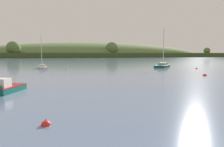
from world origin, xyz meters
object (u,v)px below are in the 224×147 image
Objects in this scene: sailboat_midwater_white at (163,66)px; mooring_buoy_off_fishing_boat at (205,76)px; mooring_buoy_far_upstream at (67,70)px; mooring_buoy_midchannel at (197,69)px; fishing_boat_moored at (5,90)px; sailboat_near_mooring at (42,68)px; mooring_buoy_foreground at (46,125)px.

mooring_buoy_off_fishing_boat is (-3.86, -26.34, -0.16)m from sailboat_midwater_white.
mooring_buoy_far_upstream is at bearing 142.39° from mooring_buoy_off_fishing_boat.
fishing_boat_moored is at bearing -147.21° from mooring_buoy_midchannel.
fishing_boat_moored is at bearing -161.72° from mooring_buoy_off_fishing_boat.
mooring_buoy_off_fishing_boat is (34.16, -26.94, -0.23)m from sailboat_near_mooring.
sailboat_near_mooring is 38.02m from sailboat_midwater_white.
fishing_boat_moored reaches higher than mooring_buoy_off_fishing_boat.
mooring_buoy_foreground is 54.72m from mooring_buoy_midchannel.
fishing_boat_moored is 51.42m from mooring_buoy_midchannel.
mooring_buoy_far_upstream is at bearing 139.48° from sailboat_midwater_white.
sailboat_midwater_white reaches higher than fishing_boat_moored.
fishing_boat_moored is at bearing 167.16° from sailboat_near_mooring.
fishing_boat_moored is (-37.47, -37.44, 0.19)m from sailboat_midwater_white.
mooring_buoy_far_upstream is at bearing -144.27° from sailboat_near_mooring.
mooring_buoy_far_upstream is (-27.04, 20.83, 0.00)m from mooring_buoy_off_fishing_boat.
sailboat_near_mooring reaches higher than mooring_buoy_off_fishing_boat.
fishing_boat_moored reaches higher than mooring_buoy_foreground.
mooring_buoy_foreground is at bearing 43.36° from fishing_boat_moored.
mooring_buoy_foreground is at bearing -140.53° from mooring_buoy_off_fishing_boat.
mooring_buoy_off_fishing_boat is (33.61, 11.11, -0.35)m from fishing_boat_moored.
mooring_buoy_foreground is at bearing -133.37° from mooring_buoy_midchannel.
fishing_boat_moored is 9.44× the size of mooring_buoy_far_upstream.
mooring_buoy_midchannel reaches higher than mooring_buoy_far_upstream.
fishing_boat_moored is (0.54, -38.04, 0.12)m from sailboat_near_mooring.
sailboat_near_mooring is 43.50m from mooring_buoy_off_fishing_boat.
fishing_boat_moored is at bearing -101.63° from mooring_buoy_far_upstream.
sailboat_midwater_white is 11.19m from mooring_buoy_midchannel.
fishing_boat_moored reaches higher than mooring_buoy_far_upstream.
sailboat_near_mooring reaches higher than mooring_buoy_midchannel.
mooring_buoy_far_upstream is (-36.65, 4.09, 0.00)m from mooring_buoy_midchannel.
mooring_buoy_midchannel is at bearing 46.63° from mooring_buoy_foreground.
fishing_boat_moored is at bearing 174.36° from sailboat_midwater_white.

